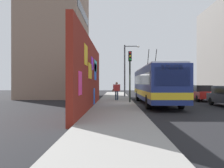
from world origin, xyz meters
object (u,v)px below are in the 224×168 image
at_px(pedestrian_midblock, 117,89).
at_px(traffic_light, 130,68).
at_px(parked_car_navy, 185,91).
at_px(parked_car_red, 200,93).
at_px(street_lamp, 127,67).
at_px(city_bus, 155,84).

bearing_deg(pedestrian_midblock, traffic_light, -158.56).
distance_m(parked_car_navy, pedestrian_midblock, 10.68).
bearing_deg(parked_car_navy, pedestrian_midblock, 127.37).
xyz_separation_m(parked_car_red, parked_car_navy, (5.35, -0.00, -0.00)).
bearing_deg(pedestrian_midblock, street_lamp, -10.97).
bearing_deg(parked_car_red, pedestrian_midblock, 97.55).
relative_size(parked_car_navy, traffic_light, 0.95).
bearing_deg(traffic_light, city_bus, -86.73).
distance_m(parked_car_red, street_lamp, 9.49).
relative_size(city_bus, street_lamp, 1.95).
bearing_deg(parked_car_navy, street_lamp, 89.90).
bearing_deg(pedestrian_midblock, parked_car_red, -82.45).
bearing_deg(parked_car_navy, city_bus, 150.61).
height_order(parked_car_navy, street_lamp, street_lamp).
bearing_deg(parked_car_red, parked_car_navy, -0.00).
distance_m(city_bus, parked_car_red, 6.55).
relative_size(pedestrian_midblock, street_lamp, 0.27).
xyz_separation_m(city_bus, pedestrian_midblock, (2.76, 3.28, -0.55)).
relative_size(parked_car_navy, pedestrian_midblock, 2.37).
xyz_separation_m(parked_car_red, traffic_light, (-4.00, 7.35, 2.25)).
bearing_deg(pedestrian_midblock, parked_car_navy, -52.63).
bearing_deg(traffic_light, parked_car_navy, -38.16).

